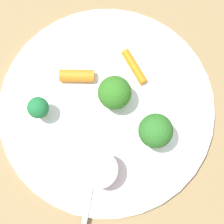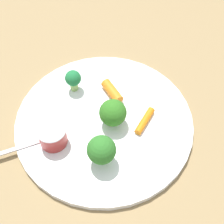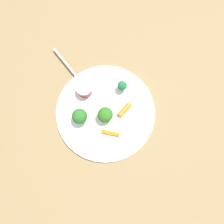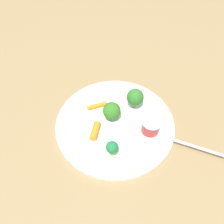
{
  "view_description": "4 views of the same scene",
  "coord_description": "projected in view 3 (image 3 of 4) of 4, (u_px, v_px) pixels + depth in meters",
  "views": [
    {
      "loc": [
        -0.1,
        -0.06,
        0.46
      ],
      "look_at": [
        -0.01,
        -0.01,
        0.02
      ],
      "focal_mm": 54.04,
      "sensor_mm": 36.0,
      "label": 1
    },
    {
      "loc": [
        -0.01,
        -0.31,
        0.47
      ],
      "look_at": [
        0.01,
        0.01,
        0.03
      ],
      "focal_mm": 53.37,
      "sensor_mm": 36.0,
      "label": 2
    },
    {
      "loc": [
        0.12,
        -0.03,
        0.59
      ],
      "look_at": [
        0.01,
        0.02,
        0.03
      ],
      "focal_mm": 31.47,
      "sensor_mm": 36.0,
      "label": 3
    },
    {
      "loc": [
        -0.19,
        0.25,
        0.46
      ],
      "look_at": [
        0.02,
        -0.01,
        0.03
      ],
      "focal_mm": 34.66,
      "sensor_mm": 36.0,
      "label": 4
    }
  ],
  "objects": [
    {
      "name": "broccoli_floret_1",
      "position": [
        105.0,
        115.0,
        0.56
      ],
      "size": [
        0.04,
        0.04,
        0.05
      ],
      "color": "#7EBA5A",
      "rests_on": "plate"
    },
    {
      "name": "sauce_cup",
      "position": [
        85.0,
        89.0,
        0.58
      ],
      "size": [
        0.05,
        0.05,
        0.04
      ],
      "color": "maroon",
      "rests_on": "plate"
    },
    {
      "name": "plate",
      "position": [
        105.0,
        112.0,
        0.6
      ],
      "size": [
        0.3,
        0.3,
        0.01
      ],
      "primitive_type": "cylinder",
      "color": "white",
      "rests_on": "ground_plane"
    },
    {
      "name": "broccoli_floret_2",
      "position": [
        80.0,
        116.0,
        0.55
      ],
      "size": [
        0.04,
        0.04,
        0.06
      ],
      "color": "#93BE62",
      "rests_on": "plate"
    },
    {
      "name": "carrot_stick_1",
      "position": [
        111.0,
        133.0,
        0.57
      ],
      "size": [
        0.04,
        0.05,
        0.01
      ],
      "primitive_type": "cylinder",
      "rotation": [
        1.57,
        0.0,
        5.7
      ],
      "color": "orange",
      "rests_on": "plate"
    },
    {
      "name": "broccoli_floret_0",
      "position": [
        122.0,
        86.0,
        0.58
      ],
      "size": [
        0.03,
        0.03,
        0.04
      ],
      "color": "#8CB75F",
      "rests_on": "plate"
    },
    {
      "name": "ground_plane",
      "position": [
        105.0,
        112.0,
        0.6
      ],
      "size": [
        2.4,
        2.4,
        0.0
      ],
      "primitive_type": "plane",
      "color": "olive"
    },
    {
      "name": "fork",
      "position": [
        71.0,
        70.0,
        0.61
      ],
      "size": [
        0.18,
        0.06,
        0.0
      ],
      "color": "beige",
      "rests_on": "plate"
    },
    {
      "name": "carrot_stick_0",
      "position": [
        125.0,
        110.0,
        0.58
      ],
      "size": [
        0.04,
        0.05,
        0.02
      ],
      "primitive_type": "cylinder",
      "rotation": [
        1.57,
        0.0,
        3.6
      ],
      "color": "orange",
      "rests_on": "plate"
    }
  ]
}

